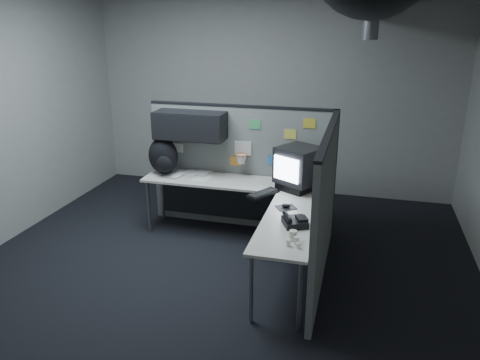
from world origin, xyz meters
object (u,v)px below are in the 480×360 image
(keyboard, at_px, (263,193))
(backpack, at_px, (163,157))
(desk, at_px, (247,199))
(phone, at_px, (294,221))
(monitor, at_px, (299,168))

(keyboard, relative_size, backpack, 0.91)
(keyboard, height_order, backpack, backpack)
(desk, distance_m, keyboard, 0.28)
(keyboard, distance_m, phone, 0.88)
(desk, bearing_deg, monitor, 19.62)
(monitor, bearing_deg, backpack, 161.41)
(monitor, bearing_deg, desk, -175.65)
(keyboard, bearing_deg, backpack, 149.50)
(phone, distance_m, backpack, 2.22)
(desk, bearing_deg, backpack, 165.57)
(desk, bearing_deg, keyboard, -26.11)
(desk, height_order, keyboard, keyboard)
(desk, height_order, phone, phone)
(desk, distance_m, phone, 1.11)
(desk, distance_m, monitor, 0.72)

